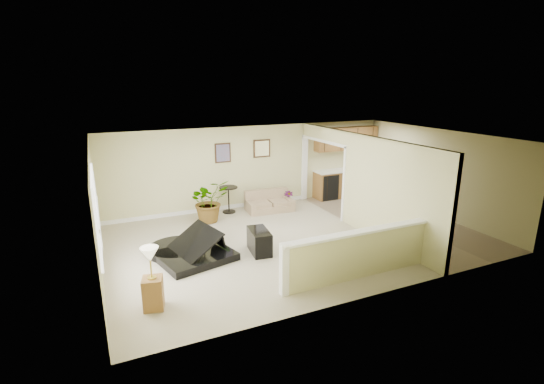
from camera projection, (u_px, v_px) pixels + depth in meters
name	position (u px, v px, depth m)	size (l,w,h in m)	color
floor	(297.00, 238.00, 9.85)	(9.00, 9.00, 0.00)	tan
back_wall	(253.00, 167.00, 12.14)	(9.00, 0.04, 2.50)	beige
front_wall	(379.00, 231.00, 6.88)	(9.00, 0.04, 2.50)	beige
left_wall	(96.00, 215.00, 7.72)	(0.04, 6.00, 2.50)	beige
right_wall	(437.00, 173.00, 11.30)	(0.04, 6.00, 2.50)	beige
ceiling	(299.00, 138.00, 9.17)	(9.00, 6.00, 0.04)	white
kitchen_vinyl	(396.00, 220.00, 11.10)	(2.70, 6.00, 0.01)	gray
interior_partition	(354.00, 181.00, 10.45)	(0.18, 5.99, 2.50)	beige
pony_half_wall	(356.00, 254.00, 7.72)	(3.42, 0.22, 1.00)	beige
left_window	(96.00, 213.00, 7.24)	(0.05, 2.15, 1.45)	white
wall_art_left	(223.00, 153.00, 11.60)	(0.48, 0.04, 0.58)	#372214
wall_mirror	(262.00, 148.00, 12.09)	(0.55, 0.04, 0.55)	#372214
kitchen_cabinets	(344.00, 171.00, 13.28)	(2.36, 0.65, 2.33)	olive
piano	(191.00, 232.00, 8.63)	(2.03, 2.04, 1.44)	black
piano_bench	(259.00, 241.00, 8.97)	(0.40, 0.80, 0.53)	black
loveseat	(269.00, 201.00, 11.93)	(1.44, 0.88, 0.79)	tan
accent_table	(229.00, 196.00, 11.67)	(0.54, 0.54, 0.79)	black
palm_plant	(209.00, 201.00, 10.90)	(1.22, 1.10, 1.20)	black
small_plant	(288.00, 201.00, 12.19)	(0.38, 0.38, 0.52)	black
lamp_stand	(152.00, 283.00, 6.67)	(0.40, 0.40, 1.13)	olive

